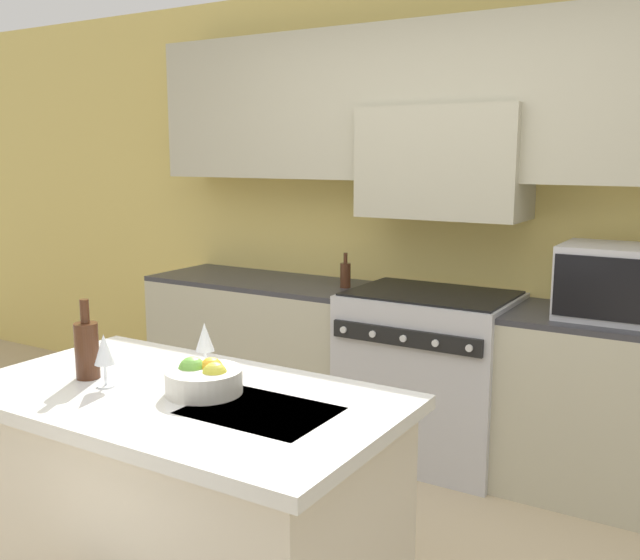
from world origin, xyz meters
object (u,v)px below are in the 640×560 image
(wine_glass_near, at_px, (104,351))
(fruit_bowl, at_px, (204,379))
(wine_bottle, at_px, (87,348))
(oil_bottle_on_counter, at_px, (345,274))
(range_stove, at_px, (429,375))
(wine_glass_far, at_px, (205,339))
(microwave, at_px, (622,283))

(wine_glass_near, relative_size, fruit_bowl, 0.72)
(wine_bottle, height_order, oil_bottle_on_counter, wine_bottle)
(range_stove, xyz_separation_m, wine_bottle, (-0.45, -1.98, 0.56))
(range_stove, distance_m, oil_bottle_on_counter, 0.77)
(wine_glass_far, bearing_deg, oil_bottle_on_counter, 103.49)
(fruit_bowl, bearing_deg, wine_glass_far, 129.10)
(microwave, bearing_deg, wine_bottle, -125.13)
(microwave, bearing_deg, range_stove, -178.89)
(range_stove, xyz_separation_m, wine_glass_far, (-0.14, -1.72, 0.58))
(fruit_bowl, bearing_deg, range_stove, 89.90)
(oil_bottle_on_counter, bearing_deg, fruit_bowl, -73.78)
(fruit_bowl, relative_size, oil_bottle_on_counter, 1.20)
(wine_glass_far, distance_m, fruit_bowl, 0.23)
(wine_bottle, xyz_separation_m, fruit_bowl, (0.44, 0.09, -0.06))
(wine_glass_far, relative_size, oil_bottle_on_counter, 0.86)
(wine_glass_near, bearing_deg, oil_bottle_on_counter, 96.77)
(microwave, bearing_deg, oil_bottle_on_counter, 179.01)
(microwave, relative_size, oil_bottle_on_counter, 2.68)
(wine_glass_far, relative_size, fruit_bowl, 0.72)
(wine_glass_far, height_order, oil_bottle_on_counter, oil_bottle_on_counter)
(wine_bottle, relative_size, fruit_bowl, 1.11)
(microwave, relative_size, fruit_bowl, 2.24)
(wine_bottle, xyz_separation_m, oil_bottle_on_counter, (-0.12, 2.03, -0.05))
(range_stove, relative_size, wine_glass_near, 5.26)
(wine_glass_near, distance_m, fruit_bowl, 0.35)
(range_stove, relative_size, wine_glass_far, 5.26)
(microwave, relative_size, wine_glass_near, 3.11)
(microwave, distance_m, wine_glass_far, 2.06)
(wine_glass_far, bearing_deg, wine_glass_near, -121.00)
(microwave, xyz_separation_m, wine_glass_near, (-1.29, -2.04, -0.04))
(range_stove, relative_size, microwave, 1.69)
(wine_glass_near, xyz_separation_m, oil_bottle_on_counter, (-0.24, 2.06, -0.06))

